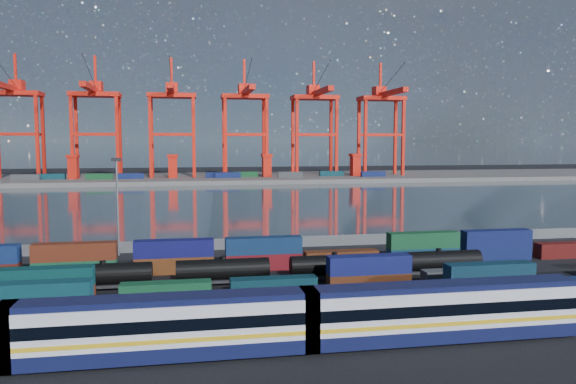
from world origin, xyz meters
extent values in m
plane|color=black|center=(0.00, 0.00, 0.00)|extent=(700.00, 700.00, 0.00)
plane|color=#303F46|center=(0.00, 105.00, 0.01)|extent=(700.00, 700.00, 0.00)
cube|color=#514F4C|center=(0.00, 210.00, 1.00)|extent=(700.00, 70.00, 2.00)
cone|color=#1E2630|center=(-200.00, 1600.00, 260.00)|extent=(1100.00, 1100.00, 520.00)
cone|color=#1E2630|center=(200.00, 1600.00, 230.00)|extent=(1040.00, 1040.00, 460.00)
cone|color=#1E2630|center=(600.00, 1600.00, 190.00)|extent=(960.00, 960.00, 380.00)
cone|color=#1E2630|center=(950.00, 1600.00, 150.00)|extent=(840.00, 840.00, 300.00)
cube|color=silver|center=(-20.44, -22.29, 3.18)|extent=(27.39, 3.29, 4.16)
cube|color=#0F1338|center=(-20.44, -22.29, 0.99)|extent=(27.39, 3.35, 1.31)
cube|color=#0F1338|center=(-20.44, -22.29, 5.53)|extent=(27.39, 2.96, 0.55)
cube|color=gold|center=(-20.44, -22.29, 2.30)|extent=(27.42, 3.39, 0.39)
cube|color=black|center=(-20.44, -22.29, 3.62)|extent=(27.42, 3.39, 1.10)
cube|color=black|center=(-30.03, -22.29, 0.38)|extent=(3.29, 2.19, 0.77)
cube|color=black|center=(-10.85, -22.29, 0.38)|extent=(3.29, 2.19, 0.77)
cube|color=silver|center=(5.56, -22.29, 3.18)|extent=(27.39, 3.29, 4.16)
cube|color=#0F1338|center=(5.56, -22.29, 0.99)|extent=(27.39, 3.35, 1.31)
cube|color=#0F1338|center=(5.56, -22.29, 5.53)|extent=(27.39, 2.96, 0.55)
cube|color=gold|center=(5.56, -22.29, 2.30)|extent=(27.42, 3.39, 0.39)
cube|color=black|center=(5.56, -22.29, 3.62)|extent=(27.42, 3.39, 1.10)
cube|color=black|center=(-4.03, -22.29, 0.38)|extent=(3.29, 2.19, 0.77)
cube|color=black|center=(15.15, -22.29, 0.38)|extent=(3.29, 2.19, 0.77)
cube|color=#111052|center=(-33.97, -10.55, 1.19)|extent=(10.98, 2.23, 2.38)
cube|color=#0E3F49|center=(-33.97, -10.55, 3.57)|extent=(10.98, 2.23, 2.38)
cube|color=navy|center=(-21.59, -10.55, 1.19)|extent=(10.98, 2.23, 2.38)
cube|color=#0F1A4D|center=(-8.42, -10.55, 1.19)|extent=(10.98, 2.23, 2.38)
cube|color=#0E324B|center=(3.37, -10.55, 1.19)|extent=(10.98, 2.23, 2.38)
cube|color=navy|center=(17.40, -10.55, 1.19)|extent=(10.98, 2.23, 2.38)
cube|color=#0C2B3E|center=(17.40, -10.55, 3.57)|extent=(10.98, 2.23, 2.38)
cube|color=maroon|center=(-34.83, -3.45, 1.18)|extent=(10.88, 2.21, 2.36)
cube|color=#0B3C3C|center=(-34.83, -3.45, 3.54)|extent=(10.88, 2.21, 2.36)
cube|color=#15512D|center=(-21.06, -3.45, 1.18)|extent=(10.88, 2.21, 2.36)
cube|color=#0B303B|center=(-7.87, -3.45, 1.18)|extent=(10.88, 2.21, 2.36)
cube|color=#522510|center=(4.60, -3.45, 1.18)|extent=(10.88, 2.21, 2.36)
cube|color=navy|center=(4.60, -3.45, 3.54)|extent=(10.88, 2.21, 2.36)
cube|color=#434648|center=(17.58, -3.45, 1.18)|extent=(10.88, 2.21, 2.36)
cube|color=#155232|center=(-34.25, 11.15, 1.25)|extent=(11.51, 2.34, 2.49)
cube|color=maroon|center=(-34.25, 11.15, 3.74)|extent=(11.51, 2.34, 2.49)
cube|color=#612F13|center=(-20.38, 11.15, 1.25)|extent=(11.51, 2.34, 2.49)
cube|color=#111158|center=(-20.38, 11.15, 3.74)|extent=(11.51, 2.34, 2.49)
cube|color=maroon|center=(-7.14, 11.15, 1.25)|extent=(11.51, 2.34, 2.49)
cube|color=navy|center=(-7.14, 11.15, 3.74)|extent=(11.51, 2.34, 2.49)
cube|color=#582811|center=(4.99, 11.15, 1.25)|extent=(11.51, 2.34, 2.49)
cube|color=#0D2F48|center=(18.44, 11.15, 1.25)|extent=(11.51, 2.34, 2.49)
cube|color=#144E29|center=(18.44, 11.15, 3.74)|extent=(11.51, 2.34, 2.49)
cube|color=#101A52|center=(31.10, 11.15, 1.25)|extent=(11.51, 2.34, 2.49)
cube|color=#101853|center=(31.10, 11.15, 3.74)|extent=(11.51, 2.34, 2.49)
cube|color=#570F0D|center=(44.34, 11.15, 1.25)|extent=(11.51, 2.34, 2.49)
cube|color=black|center=(-40.48, 2.97, 0.29)|extent=(2.39, 1.72, 0.57)
cylinder|color=black|center=(-29.28, 2.97, 2.20)|extent=(12.43, 2.77, 2.77)
cylinder|color=black|center=(-29.28, 2.97, 3.73)|extent=(0.77, 0.77, 0.48)
cube|color=black|center=(-29.28, 2.97, 0.67)|extent=(12.91, 1.91, 0.38)
cube|color=black|center=(-33.59, 2.97, 0.29)|extent=(2.39, 1.72, 0.57)
cube|color=black|center=(-24.98, 2.97, 0.29)|extent=(2.39, 1.72, 0.57)
cylinder|color=black|center=(-13.78, 2.97, 2.20)|extent=(12.43, 2.77, 2.77)
cylinder|color=black|center=(-13.78, 2.97, 3.73)|extent=(0.77, 0.77, 0.48)
cube|color=black|center=(-13.78, 2.97, 0.67)|extent=(12.91, 1.91, 0.38)
cube|color=black|center=(-18.09, 2.97, 0.29)|extent=(2.39, 1.72, 0.57)
cube|color=black|center=(-9.48, 2.97, 0.29)|extent=(2.39, 1.72, 0.57)
cylinder|color=black|center=(1.72, 2.97, 2.20)|extent=(12.43, 2.77, 2.77)
cylinder|color=black|center=(1.72, 2.97, 3.73)|extent=(0.77, 0.77, 0.48)
cube|color=black|center=(1.72, 2.97, 0.67)|extent=(12.91, 1.91, 0.38)
cube|color=black|center=(-2.59, 2.97, 0.29)|extent=(2.39, 1.72, 0.57)
cube|color=black|center=(6.02, 2.97, 0.29)|extent=(2.39, 1.72, 0.57)
cylinder|color=black|center=(17.22, 2.97, 2.20)|extent=(12.43, 2.77, 2.77)
cylinder|color=black|center=(17.22, 2.97, 3.73)|extent=(0.77, 0.77, 0.48)
cube|color=black|center=(17.22, 2.97, 0.67)|extent=(12.91, 1.91, 0.38)
cube|color=black|center=(12.91, 2.97, 0.29)|extent=(2.39, 1.72, 0.57)
cube|color=black|center=(21.52, 2.97, 0.29)|extent=(2.39, 1.72, 0.57)
cube|color=#595B5E|center=(0.00, 28.00, 1.00)|extent=(160.00, 0.06, 2.00)
cylinder|color=slate|center=(-40.00, 28.00, 1.10)|extent=(0.12, 0.12, 2.20)
cylinder|color=slate|center=(-30.00, 28.00, 1.10)|extent=(0.12, 0.12, 2.20)
cylinder|color=slate|center=(-20.00, 28.00, 1.10)|extent=(0.12, 0.12, 2.20)
cylinder|color=slate|center=(-10.00, 28.00, 1.10)|extent=(0.12, 0.12, 2.20)
cylinder|color=slate|center=(0.00, 28.00, 1.10)|extent=(0.12, 0.12, 2.20)
cylinder|color=slate|center=(10.00, 28.00, 1.10)|extent=(0.12, 0.12, 2.20)
cylinder|color=slate|center=(20.00, 28.00, 1.10)|extent=(0.12, 0.12, 2.20)
cylinder|color=slate|center=(30.00, 28.00, 1.10)|extent=(0.12, 0.12, 2.20)
cylinder|color=slate|center=(40.00, 28.00, 1.10)|extent=(0.12, 0.12, 2.20)
cylinder|color=slate|center=(50.00, 28.00, 1.10)|extent=(0.12, 0.12, 2.20)
cylinder|color=slate|center=(-30.00, 26.00, 8.00)|extent=(0.36, 0.36, 16.00)
cube|color=black|center=(-30.00, 26.00, 16.30)|extent=(1.60, 0.40, 0.60)
cube|color=red|center=(-84.97, 199.53, 20.51)|extent=(1.46, 1.46, 41.02)
cube|color=red|center=(-84.97, 210.47, 20.51)|extent=(1.46, 1.46, 41.02)
cube|color=red|center=(-95.00, 199.53, 22.56)|extent=(20.05, 1.28, 1.28)
cube|color=red|center=(-95.00, 210.47, 22.56)|extent=(20.05, 1.28, 1.28)
cube|color=red|center=(-95.00, 205.00, 41.02)|extent=(22.79, 12.76, 2.01)
cube|color=red|center=(-95.00, 194.06, 42.84)|extent=(2.73, 43.75, 2.28)
cube|color=red|center=(-95.00, 208.65, 45.12)|extent=(5.47, 7.29, 4.56)
cube|color=red|center=(-95.00, 206.82, 51.96)|extent=(1.09, 1.09, 14.58)
cylinder|color=black|center=(-95.00, 191.87, 49.22)|extent=(0.22, 37.52, 12.38)
cube|color=red|center=(-70.03, 199.53, 20.51)|extent=(1.46, 1.46, 41.02)
cube|color=red|center=(-70.03, 210.47, 20.51)|extent=(1.46, 1.46, 41.02)
cube|color=red|center=(-49.97, 199.53, 20.51)|extent=(1.46, 1.46, 41.02)
cube|color=red|center=(-49.97, 210.47, 20.51)|extent=(1.46, 1.46, 41.02)
cube|color=red|center=(-60.00, 199.53, 22.56)|extent=(20.05, 1.28, 1.28)
cube|color=red|center=(-60.00, 210.47, 22.56)|extent=(20.05, 1.28, 1.28)
cube|color=red|center=(-60.00, 205.00, 41.02)|extent=(22.79, 12.76, 2.01)
cube|color=red|center=(-60.00, 194.06, 42.84)|extent=(2.73, 43.75, 2.28)
cube|color=red|center=(-60.00, 208.65, 45.12)|extent=(5.47, 7.29, 4.56)
cube|color=red|center=(-60.00, 206.82, 51.96)|extent=(1.09, 1.09, 14.58)
cylinder|color=black|center=(-60.00, 191.87, 49.22)|extent=(0.22, 37.52, 12.38)
cube|color=red|center=(-35.03, 199.53, 20.51)|extent=(1.46, 1.46, 41.02)
cube|color=red|center=(-35.03, 210.47, 20.51)|extent=(1.46, 1.46, 41.02)
cube|color=red|center=(-14.97, 199.53, 20.51)|extent=(1.46, 1.46, 41.02)
cube|color=red|center=(-14.97, 210.47, 20.51)|extent=(1.46, 1.46, 41.02)
cube|color=red|center=(-25.00, 199.53, 22.56)|extent=(20.05, 1.28, 1.28)
cube|color=red|center=(-25.00, 210.47, 22.56)|extent=(20.05, 1.28, 1.28)
cube|color=red|center=(-25.00, 205.00, 41.02)|extent=(22.79, 12.76, 2.01)
cube|color=red|center=(-25.00, 194.06, 42.84)|extent=(2.73, 43.75, 2.28)
cube|color=red|center=(-25.00, 208.65, 45.12)|extent=(5.47, 7.29, 4.56)
cube|color=red|center=(-25.00, 206.82, 51.96)|extent=(1.09, 1.09, 14.58)
cylinder|color=black|center=(-25.00, 191.87, 49.22)|extent=(0.22, 37.52, 12.38)
cube|color=red|center=(-0.03, 199.53, 20.51)|extent=(1.46, 1.46, 41.02)
cube|color=red|center=(-0.03, 210.47, 20.51)|extent=(1.46, 1.46, 41.02)
cube|color=red|center=(20.03, 199.53, 20.51)|extent=(1.46, 1.46, 41.02)
cube|color=red|center=(20.03, 210.47, 20.51)|extent=(1.46, 1.46, 41.02)
cube|color=red|center=(10.00, 199.53, 22.56)|extent=(20.05, 1.28, 1.28)
cube|color=red|center=(10.00, 210.47, 22.56)|extent=(20.05, 1.28, 1.28)
cube|color=red|center=(10.00, 205.00, 41.02)|extent=(22.79, 12.76, 2.01)
cube|color=red|center=(10.00, 194.06, 42.84)|extent=(2.73, 43.75, 2.28)
cube|color=red|center=(10.00, 208.65, 45.12)|extent=(5.47, 7.29, 4.56)
cube|color=red|center=(10.00, 206.82, 51.96)|extent=(1.09, 1.09, 14.58)
cylinder|color=black|center=(10.00, 191.87, 49.22)|extent=(0.22, 37.52, 12.38)
cube|color=red|center=(34.97, 199.53, 20.51)|extent=(1.46, 1.46, 41.02)
cube|color=red|center=(34.97, 210.47, 20.51)|extent=(1.46, 1.46, 41.02)
cube|color=red|center=(55.03, 199.53, 20.51)|extent=(1.46, 1.46, 41.02)
cube|color=red|center=(55.03, 210.47, 20.51)|extent=(1.46, 1.46, 41.02)
cube|color=red|center=(45.00, 199.53, 22.56)|extent=(20.05, 1.28, 1.28)
cube|color=red|center=(45.00, 210.47, 22.56)|extent=(20.05, 1.28, 1.28)
cube|color=red|center=(45.00, 205.00, 41.02)|extent=(22.79, 12.76, 2.01)
cube|color=red|center=(45.00, 194.06, 42.84)|extent=(2.73, 43.75, 2.28)
cube|color=red|center=(45.00, 208.65, 45.12)|extent=(5.47, 7.29, 4.56)
cube|color=red|center=(45.00, 206.82, 51.96)|extent=(1.09, 1.09, 14.58)
cylinder|color=black|center=(45.00, 191.87, 49.22)|extent=(0.22, 37.52, 12.38)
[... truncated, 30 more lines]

